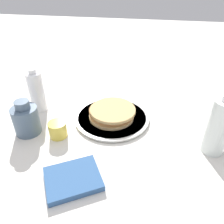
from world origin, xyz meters
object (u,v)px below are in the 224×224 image
at_px(cream_jug, 26,119).
at_px(juice_glass, 58,129).
at_px(water_bottle_mid, 37,92).
at_px(pancake_stack, 112,112).
at_px(water_bottle_near, 219,127).
at_px(plate, 112,117).

bearing_deg(cream_jug, juice_glass, -1.29).
relative_size(juice_glass, water_bottle_mid, 0.35).
xyz_separation_m(pancake_stack, juice_glass, (-0.17, -0.14, -0.00)).
bearing_deg(juice_glass, pancake_stack, 39.10).
bearing_deg(cream_jug, water_bottle_near, 1.72).
bearing_deg(juice_glass, cream_jug, 178.71).
bearing_deg(water_bottle_near, water_bottle_mid, 169.07).
height_order(plate, cream_jug, cream_jug).
distance_m(plate, cream_jug, 0.32).
relative_size(plate, juice_glass, 4.64).
relative_size(cream_jug, water_bottle_mid, 0.72).
bearing_deg(water_bottle_near, cream_jug, -178.28).
xyz_separation_m(cream_jug, water_bottle_mid, (-0.03, 0.15, 0.03)).
relative_size(plate, water_bottle_mid, 1.60).
xyz_separation_m(pancake_stack, water_bottle_mid, (-0.32, 0.01, 0.05)).
distance_m(juice_glass, cream_jug, 0.12).
relative_size(water_bottle_near, water_bottle_mid, 1.13).
relative_size(juice_glass, water_bottle_near, 0.31).
distance_m(pancake_stack, juice_glass, 0.22).
relative_size(pancake_stack, juice_glass, 2.98).
xyz_separation_m(pancake_stack, cream_jug, (-0.29, -0.14, 0.03)).
distance_m(plate, water_bottle_near, 0.39).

